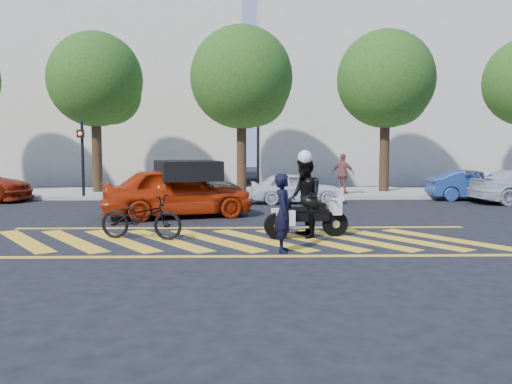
{
  "coord_description": "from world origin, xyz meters",
  "views": [
    {
      "loc": [
        0.07,
        -12.53,
        2.19
      ],
      "look_at": [
        0.39,
        0.95,
        1.05
      ],
      "focal_mm": 38.0,
      "sensor_mm": 36.0,
      "label": 1
    }
  ],
  "objects_px": {
    "police_motorcycle": "(305,217)",
    "officer_bike": "(283,213)",
    "bicycle": "(141,217)",
    "parked_right": "(475,185)",
    "parked_mid_right": "(295,188)",
    "red_convertible": "(177,192)",
    "parked_mid_left": "(189,188)",
    "officer_moto": "(305,197)"
  },
  "relations": [
    {
      "from": "police_motorcycle",
      "to": "officer_bike",
      "type": "bearing_deg",
      "value": -121.29
    },
    {
      "from": "officer_bike",
      "to": "parked_right",
      "type": "xyz_separation_m",
      "value": [
        8.6,
        10.63,
        -0.2
      ]
    },
    {
      "from": "officer_bike",
      "to": "parked_right",
      "type": "distance_m",
      "value": 13.67
    },
    {
      "from": "officer_bike",
      "to": "parked_mid_right",
      "type": "xyz_separation_m",
      "value": [
        1.17,
        9.55,
        -0.22
      ]
    },
    {
      "from": "police_motorcycle",
      "to": "parked_mid_right",
      "type": "relative_size",
      "value": 0.59
    },
    {
      "from": "bicycle",
      "to": "police_motorcycle",
      "type": "xyz_separation_m",
      "value": [
        3.89,
        0.14,
        -0.03
      ]
    },
    {
      "from": "officer_moto",
      "to": "parked_mid_left",
      "type": "bearing_deg",
      "value": -165.71
    },
    {
      "from": "parked_right",
      "to": "parked_mid_left",
      "type": "bearing_deg",
      "value": 100.6
    },
    {
      "from": "parked_mid_left",
      "to": "parked_mid_right",
      "type": "xyz_separation_m",
      "value": [
        4.03,
        0.33,
        -0.01
      ]
    },
    {
      "from": "parked_mid_right",
      "to": "parked_right",
      "type": "distance_m",
      "value": 7.51
    },
    {
      "from": "police_motorcycle",
      "to": "officer_moto",
      "type": "bearing_deg",
      "value": 145.87
    },
    {
      "from": "bicycle",
      "to": "parked_mid_left",
      "type": "bearing_deg",
      "value": 9.54
    },
    {
      "from": "bicycle",
      "to": "parked_mid_right",
      "type": "distance_m",
      "value": 9.08
    },
    {
      "from": "officer_moto",
      "to": "parked_right",
      "type": "relative_size",
      "value": 0.52
    },
    {
      "from": "officer_bike",
      "to": "parked_right",
      "type": "height_order",
      "value": "officer_bike"
    },
    {
      "from": "parked_mid_left",
      "to": "parked_right",
      "type": "xyz_separation_m",
      "value": [
        11.46,
        1.4,
        0.0
      ]
    },
    {
      "from": "police_motorcycle",
      "to": "parked_right",
      "type": "distance_m",
      "value": 11.92
    },
    {
      "from": "red_convertible",
      "to": "parked_mid_right",
      "type": "relative_size",
      "value": 1.31
    },
    {
      "from": "officer_bike",
      "to": "red_convertible",
      "type": "height_order",
      "value": "officer_bike"
    },
    {
      "from": "parked_mid_left",
      "to": "parked_mid_right",
      "type": "height_order",
      "value": "parked_mid_left"
    },
    {
      "from": "bicycle",
      "to": "parked_right",
      "type": "distance_m",
      "value": 14.88
    },
    {
      "from": "officer_bike",
      "to": "officer_moto",
      "type": "bearing_deg",
      "value": -16.77
    },
    {
      "from": "police_motorcycle",
      "to": "parked_mid_right",
      "type": "xyz_separation_m",
      "value": [
        0.52,
        7.8,
        0.1
      ]
    },
    {
      "from": "parked_right",
      "to": "red_convertible",
      "type": "bearing_deg",
      "value": 117.26
    },
    {
      "from": "red_convertible",
      "to": "parked_mid_right",
      "type": "distance_m",
      "value": 5.65
    },
    {
      "from": "bicycle",
      "to": "police_motorcycle",
      "type": "relative_size",
      "value": 0.97
    },
    {
      "from": "officer_bike",
      "to": "police_motorcycle",
      "type": "height_order",
      "value": "officer_bike"
    },
    {
      "from": "bicycle",
      "to": "officer_moto",
      "type": "xyz_separation_m",
      "value": [
        3.88,
        0.14,
        0.44
      ]
    },
    {
      "from": "parked_right",
      "to": "officer_bike",
      "type": "bearing_deg",
      "value": 144.65
    },
    {
      "from": "officer_bike",
      "to": "parked_mid_left",
      "type": "height_order",
      "value": "officer_bike"
    },
    {
      "from": "officer_moto",
      "to": "bicycle",
      "type": "bearing_deg",
      "value": -98.68
    },
    {
      "from": "officer_moto",
      "to": "parked_right",
      "type": "xyz_separation_m",
      "value": [
        7.96,
        8.87,
        -0.36
      ]
    },
    {
      "from": "red_convertible",
      "to": "bicycle",
      "type": "bearing_deg",
      "value": 157.79
    },
    {
      "from": "officer_moto",
      "to": "parked_mid_left",
      "type": "distance_m",
      "value": 8.26
    },
    {
      "from": "parked_mid_left",
      "to": "red_convertible",
      "type": "bearing_deg",
      "value": -177.5
    },
    {
      "from": "officer_bike",
      "to": "parked_mid_left",
      "type": "distance_m",
      "value": 9.66
    },
    {
      "from": "officer_bike",
      "to": "parked_right",
      "type": "relative_size",
      "value": 0.44
    },
    {
      "from": "parked_mid_right",
      "to": "officer_moto",
      "type": "bearing_deg",
      "value": 174.92
    },
    {
      "from": "parked_mid_left",
      "to": "parked_right",
      "type": "relative_size",
      "value": 1.18
    },
    {
      "from": "police_motorcycle",
      "to": "officer_moto",
      "type": "relative_size",
      "value": 1.07
    },
    {
      "from": "bicycle",
      "to": "red_convertible",
      "type": "xyz_separation_m",
      "value": [
        0.37,
        4.0,
        0.26
      ]
    },
    {
      "from": "red_convertible",
      "to": "parked_mid_left",
      "type": "xyz_separation_m",
      "value": [
        0.01,
        3.62,
        -0.18
      ]
    }
  ]
}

